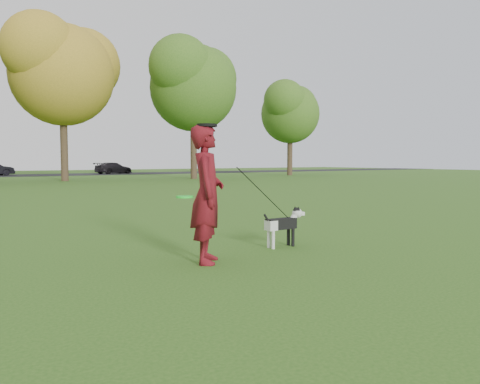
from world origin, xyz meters
TOP-DOWN VIEW (x-y plane):
  - ground at (0.00, 0.00)m, footprint 120.00×120.00m
  - man at (-0.35, -0.53)m, footprint 0.78×0.85m
  - dog at (1.31, -0.20)m, footprint 0.88×0.18m
  - car_right at (11.87, 40.00)m, footprint 4.20×2.71m
  - man_held_items at (0.76, -0.40)m, footprint 2.32×0.57m

SIDE VIEW (x-z plane):
  - ground at x=0.00m, z-range 0.00..0.00m
  - dog at x=1.31m, z-range 0.07..0.74m
  - car_right at x=11.87m, z-range 0.02..1.15m
  - man_held_items at x=0.76m, z-range 0.15..1.66m
  - man at x=-0.35m, z-range 0.00..1.94m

